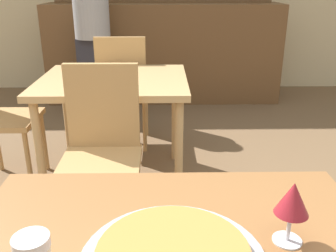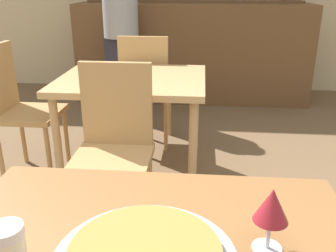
% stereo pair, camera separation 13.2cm
% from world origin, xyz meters
% --- Properties ---
extents(dining_table_far, '(0.94, 0.80, 0.74)m').
position_xyz_m(dining_table_far, '(-0.33, 1.65, 0.65)').
color(dining_table_far, tan).
rests_on(dining_table_far, ground_plane).
extents(bar_counter, '(2.60, 0.56, 1.08)m').
position_xyz_m(bar_counter, '(0.00, 3.62, 0.54)').
color(bar_counter, brown).
rests_on(bar_counter, ground_plane).
extents(chair_far_side_front, '(0.40, 0.40, 0.93)m').
position_xyz_m(chair_far_side_front, '(-0.33, 1.08, 0.54)').
color(chair_far_side_front, tan).
rests_on(chair_far_side_front, ground_plane).
extents(chair_far_side_back, '(0.40, 0.40, 0.93)m').
position_xyz_m(chair_far_side_back, '(-0.33, 2.22, 0.54)').
color(chair_far_side_back, tan).
rests_on(chair_far_side_back, ground_plane).
extents(person_standing, '(0.34, 0.34, 1.65)m').
position_xyz_m(person_standing, '(-0.69, 3.04, 0.89)').
color(person_standing, '#2D2D38').
rests_on(person_standing, ground_plane).
extents(wine_glass, '(0.08, 0.08, 0.16)m').
position_xyz_m(wine_glass, '(0.28, 0.05, 0.85)').
color(wine_glass, silver).
rests_on(wine_glass, dining_table_near).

